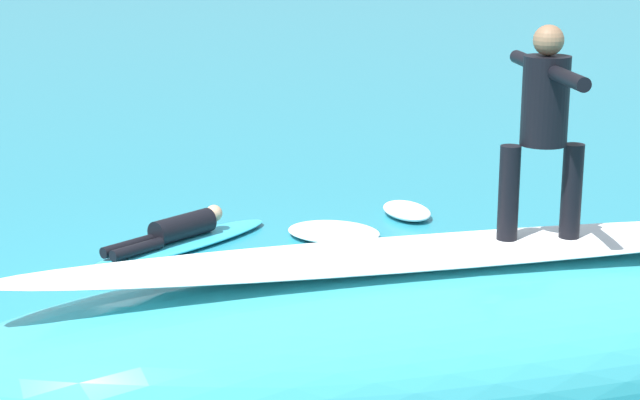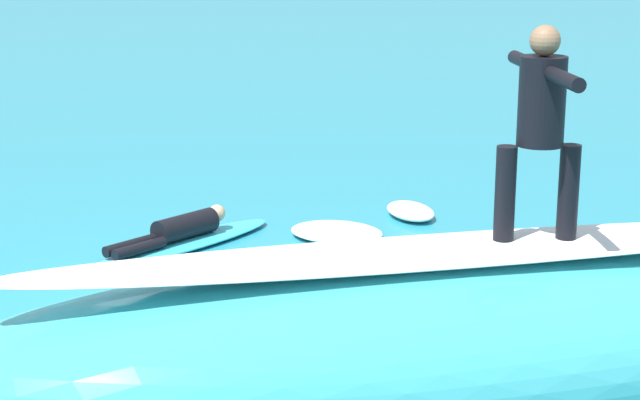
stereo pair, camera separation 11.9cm
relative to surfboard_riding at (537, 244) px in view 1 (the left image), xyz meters
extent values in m
plane|color=teal|center=(1.40, -3.08, -1.32)|extent=(120.00, 120.00, 0.00)
ellipsoid|color=teal|center=(0.66, -0.15, -0.68)|extent=(7.55, 3.79, 1.29)
ellipsoid|color=white|center=(0.66, -0.15, 0.00)|extent=(6.17, 2.15, 0.08)
ellipsoid|color=yellow|center=(0.00, 0.00, 0.00)|extent=(1.91, 1.09, 0.07)
cylinder|color=black|center=(0.21, -0.08, 0.37)|extent=(0.14, 0.14, 0.67)
cylinder|color=black|center=(-0.21, 0.08, 0.37)|extent=(0.14, 0.14, 0.67)
cylinder|color=black|center=(0.00, 0.00, 1.01)|extent=(0.41, 0.41, 0.61)
sphere|color=#936B4C|center=(0.00, 0.00, 1.42)|extent=(0.21, 0.21, 0.21)
cylinder|color=black|center=(0.15, 0.40, 1.22)|extent=(0.28, 0.54, 0.10)
cylinder|color=black|center=(-0.15, -0.40, 1.22)|extent=(0.28, 0.54, 0.10)
ellipsoid|color=#33B2D1|center=(0.81, -5.10, -1.28)|extent=(2.49, 1.41, 0.10)
cylinder|color=black|center=(0.81, -5.10, -1.09)|extent=(0.82, 0.54, 0.27)
sphere|color=tan|center=(0.37, -5.28, -1.04)|extent=(0.19, 0.19, 0.19)
cylinder|color=black|center=(1.44, -4.76, -1.17)|extent=(0.65, 0.35, 0.12)
cylinder|color=black|center=(1.50, -4.91, -1.17)|extent=(0.65, 0.35, 0.12)
ellipsoid|color=white|center=(-0.85, -4.68, -1.26)|extent=(1.34, 1.38, 0.12)
ellipsoid|color=white|center=(-2.05, -5.05, -1.25)|extent=(0.66, 0.94, 0.15)
camera|label=1|loc=(4.57, 5.63, 2.19)|focal=59.70mm
camera|label=2|loc=(4.46, 5.69, 2.19)|focal=59.70mm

